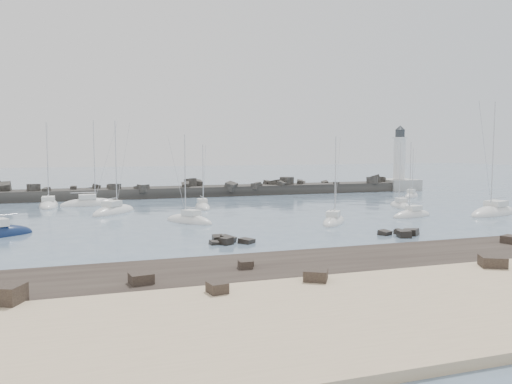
{
  "coord_description": "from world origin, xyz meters",
  "views": [
    {
      "loc": [
        -16.2,
        -54.68,
        8.95
      ],
      "look_at": [
        5.79,
        12.0,
        2.81
      ],
      "focal_mm": 35.0,
      "sensor_mm": 36.0,
      "label": 1
    }
  ],
  "objects_px": {
    "sailboat_7": "(334,222)",
    "sailboat_8": "(412,216)",
    "sailboat_9": "(400,206)",
    "sailboat_4": "(90,205)",
    "sailboat_10": "(494,213)",
    "lighthouse": "(399,176)",
    "sailboat_6": "(203,207)",
    "sailboat_1": "(49,206)",
    "sailboat_5": "(189,221)",
    "sailboat_11": "(411,196)",
    "sailboat_3": "(114,212)"
  },
  "relations": [
    {
      "from": "sailboat_7",
      "to": "sailboat_8",
      "type": "bearing_deg",
      "value": 8.95
    },
    {
      "from": "sailboat_8",
      "to": "sailboat_9",
      "type": "distance_m",
      "value": 10.59
    },
    {
      "from": "sailboat_8",
      "to": "sailboat_7",
      "type": "bearing_deg",
      "value": -171.05
    },
    {
      "from": "sailboat_4",
      "to": "sailboat_10",
      "type": "distance_m",
      "value": 59.37
    },
    {
      "from": "sailboat_9",
      "to": "sailboat_10",
      "type": "distance_m",
      "value": 13.23
    },
    {
      "from": "lighthouse",
      "to": "sailboat_4",
      "type": "distance_m",
      "value": 64.48
    },
    {
      "from": "sailboat_6",
      "to": "sailboat_8",
      "type": "xyz_separation_m",
      "value": [
        24.21,
        -17.79,
        0.0
      ]
    },
    {
      "from": "lighthouse",
      "to": "sailboat_1",
      "type": "relative_size",
      "value": 1.04
    },
    {
      "from": "sailboat_4",
      "to": "sailboat_5",
      "type": "bearing_deg",
      "value": -63.36
    },
    {
      "from": "sailboat_7",
      "to": "lighthouse",
      "type": "bearing_deg",
      "value": 47.7
    },
    {
      "from": "sailboat_1",
      "to": "sailboat_4",
      "type": "bearing_deg",
      "value": -5.97
    },
    {
      "from": "sailboat_7",
      "to": "sailboat_10",
      "type": "bearing_deg",
      "value": 0.8
    },
    {
      "from": "sailboat_7",
      "to": "sailboat_9",
      "type": "height_order",
      "value": "sailboat_7"
    },
    {
      "from": "sailboat_4",
      "to": "sailboat_11",
      "type": "xyz_separation_m",
      "value": [
        56.27,
        -4.19,
        -0.01
      ]
    },
    {
      "from": "sailboat_1",
      "to": "sailboat_3",
      "type": "relative_size",
      "value": 1.01
    },
    {
      "from": "sailboat_8",
      "to": "sailboat_6",
      "type": "bearing_deg",
      "value": 143.7
    },
    {
      "from": "sailboat_1",
      "to": "sailboat_8",
      "type": "distance_m",
      "value": 53.89
    },
    {
      "from": "sailboat_3",
      "to": "sailboat_10",
      "type": "height_order",
      "value": "sailboat_10"
    },
    {
      "from": "sailboat_7",
      "to": "sailboat_11",
      "type": "distance_m",
      "value": 37.61
    },
    {
      "from": "sailboat_9",
      "to": "sailboat_11",
      "type": "distance_m",
      "value": 17.33
    },
    {
      "from": "sailboat_5",
      "to": "sailboat_8",
      "type": "height_order",
      "value": "sailboat_5"
    },
    {
      "from": "lighthouse",
      "to": "sailboat_8",
      "type": "bearing_deg",
      "value": -121.98
    },
    {
      "from": "sailboat_3",
      "to": "sailboat_6",
      "type": "xyz_separation_m",
      "value": [
        12.92,
        1.81,
        -0.02
      ]
    },
    {
      "from": "sailboat_6",
      "to": "sailboat_11",
      "type": "xyz_separation_m",
      "value": [
        40.25,
        4.82,
        0.01
      ]
    },
    {
      "from": "sailboat_10",
      "to": "sailboat_8",
      "type": "bearing_deg",
      "value": 172.25
    },
    {
      "from": "sailboat_3",
      "to": "sailboat_9",
      "type": "height_order",
      "value": "sailboat_3"
    },
    {
      "from": "sailboat_7",
      "to": "sailboat_10",
      "type": "height_order",
      "value": "sailboat_10"
    },
    {
      "from": "sailboat_3",
      "to": "sailboat_6",
      "type": "distance_m",
      "value": 13.05
    },
    {
      "from": "sailboat_3",
      "to": "sailboat_9",
      "type": "relative_size",
      "value": 1.28
    },
    {
      "from": "sailboat_3",
      "to": "sailboat_7",
      "type": "bearing_deg",
      "value": -36.0
    },
    {
      "from": "sailboat_8",
      "to": "lighthouse",
      "type": "bearing_deg",
      "value": 58.02
    },
    {
      "from": "sailboat_11",
      "to": "sailboat_9",
      "type": "bearing_deg",
      "value": -130.79
    },
    {
      "from": "lighthouse",
      "to": "sailboat_8",
      "type": "distance_m",
      "value": 44.12
    },
    {
      "from": "sailboat_6",
      "to": "sailboat_9",
      "type": "xyz_separation_m",
      "value": [
        28.92,
        -8.3,
        0.0
      ]
    },
    {
      "from": "sailboat_9",
      "to": "sailboat_8",
      "type": "bearing_deg",
      "value": -116.4
    },
    {
      "from": "sailboat_9",
      "to": "sailboat_1",
      "type": "bearing_deg",
      "value": 160.63
    },
    {
      "from": "sailboat_6",
      "to": "sailboat_7",
      "type": "xyz_separation_m",
      "value": [
        11.77,
        -19.75,
        0.0
      ]
    },
    {
      "from": "sailboat_5",
      "to": "sailboat_11",
      "type": "distance_m",
      "value": 48.55
    },
    {
      "from": "sailboat_1",
      "to": "sailboat_5",
      "type": "relative_size",
      "value": 1.21
    },
    {
      "from": "sailboat_8",
      "to": "sailboat_10",
      "type": "distance_m",
      "value": 12.01
    },
    {
      "from": "sailboat_8",
      "to": "sailboat_10",
      "type": "relative_size",
      "value": 0.65
    },
    {
      "from": "sailboat_4",
      "to": "sailboat_8",
      "type": "relative_size",
      "value": 1.36
    },
    {
      "from": "sailboat_3",
      "to": "sailboat_7",
      "type": "distance_m",
      "value": 30.51
    },
    {
      "from": "sailboat_6",
      "to": "sailboat_8",
      "type": "relative_size",
      "value": 0.98
    },
    {
      "from": "lighthouse",
      "to": "sailboat_10",
      "type": "height_order",
      "value": "sailboat_10"
    },
    {
      "from": "sailboat_1",
      "to": "sailboat_9",
      "type": "height_order",
      "value": "sailboat_1"
    },
    {
      "from": "sailboat_9",
      "to": "sailboat_11",
      "type": "height_order",
      "value": "sailboat_9"
    },
    {
      "from": "sailboat_5",
      "to": "sailboat_3",
      "type": "bearing_deg",
      "value": 124.88
    },
    {
      "from": "lighthouse",
      "to": "sailboat_1",
      "type": "height_order",
      "value": "lighthouse"
    },
    {
      "from": "sailboat_6",
      "to": "lighthouse",
      "type": "bearing_deg",
      "value": 22.36
    }
  ]
}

